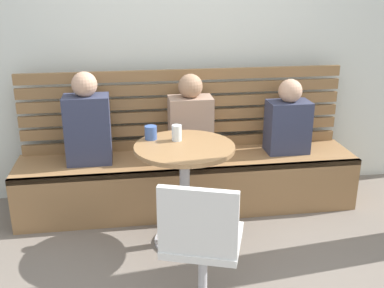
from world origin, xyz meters
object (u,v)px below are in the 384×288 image
person_child_left (288,121)px  cup_water_clear (177,133)px  booth_bench (188,182)px  cup_mug_blue (151,133)px  person_child_middle (190,121)px  cafe_table (185,176)px  white_chair (201,247)px  person_adult (87,123)px

person_child_left → cup_water_clear: bearing=-155.2°
booth_bench → cup_mug_blue: bearing=-130.3°
cup_water_clear → booth_bench: bearing=71.8°
person_child_middle → cup_water_clear: (-0.16, -0.46, 0.06)m
booth_bench → cup_mug_blue: cup_mug_blue is taller
cup_mug_blue → cup_water_clear: size_ratio=0.86×
cafe_table → person_child_middle: 0.62m
white_chair → person_adult: size_ratio=1.19×
person_child_left → cup_mug_blue: person_child_left is taller
cup_water_clear → cafe_table: bearing=-70.3°
cup_water_clear → person_child_middle: bearing=70.5°
booth_bench → cup_water_clear: size_ratio=24.55×
cafe_table → person_adult: (-0.67, 0.55, 0.24)m
white_chair → cup_mug_blue: white_chair is taller
booth_bench → cafe_table: 0.62m
white_chair → person_child_left: size_ratio=1.40×
person_child_left → person_child_middle: (-0.80, 0.01, 0.03)m
person_adult → cup_water_clear: (0.63, -0.45, 0.04)m
white_chair → person_adult: person_adult is taller
cafe_table → person_child_middle: (0.12, 0.57, 0.22)m
white_chair → cup_water_clear: 0.98m
booth_bench → person_adult: 0.94m
person_adult → person_child_left: (1.59, -0.00, -0.05)m
cafe_table → cup_mug_blue: bearing=142.9°
white_chair → person_child_middle: bearing=84.0°
white_chair → cup_mug_blue: 1.04m
white_chair → cup_water_clear: bearing=91.1°
booth_bench → white_chair: size_ratio=3.18×
booth_bench → person_adult: person_adult is taller
cup_mug_blue → white_chair: bearing=-78.8°
cafe_table → cup_mug_blue: cup_mug_blue is taller
booth_bench → person_child_middle: (0.02, 0.04, 0.51)m
booth_bench → person_child_left: size_ratio=4.45×
cup_water_clear → cup_mug_blue: bearing=163.1°
person_adult → person_child_middle: (0.79, 0.01, -0.02)m
person_adult → person_child_left: person_adult is taller
booth_bench → person_child_left: bearing=1.5°
cafe_table → booth_bench: bearing=79.3°
person_adult → cup_water_clear: bearing=-35.2°
person_child_middle → cup_mug_blue: person_child_middle is taller
cafe_table → cup_water_clear: (-0.04, 0.11, 0.28)m
person_child_middle → person_child_left: bearing=-1.0°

